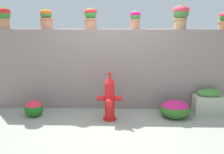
% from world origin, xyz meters
% --- Properties ---
extents(ground_plane, '(24.00, 24.00, 0.00)m').
position_xyz_m(ground_plane, '(0.00, 0.00, 0.00)').
color(ground_plane, gray).
extents(stone_wall, '(5.32, 0.40, 1.70)m').
position_xyz_m(stone_wall, '(0.00, 1.12, 0.85)').
color(stone_wall, gray).
rests_on(stone_wall, ground).
extents(potted_plant_0, '(0.33, 0.33, 0.46)m').
position_xyz_m(potted_plant_0, '(-2.32, 1.10, 1.98)').
color(potted_plant_0, '#B07C56').
rests_on(potted_plant_0, stone_wall).
extents(potted_plant_1, '(0.30, 0.30, 0.42)m').
position_xyz_m(potted_plant_1, '(-1.41, 1.15, 1.94)').
color(potted_plant_1, '#BE7555').
rests_on(potted_plant_1, stone_wall).
extents(potted_plant_2, '(0.29, 0.29, 0.44)m').
position_xyz_m(potted_plant_2, '(-0.47, 1.14, 1.95)').
color(potted_plant_2, '#BD7454').
rests_on(potted_plant_2, stone_wall).
extents(potted_plant_3, '(0.23, 0.23, 0.37)m').
position_xyz_m(potted_plant_3, '(0.47, 1.15, 1.93)').
color(potted_plant_3, '#BD7551').
rests_on(potted_plant_3, stone_wall).
extents(potted_plant_4, '(0.34, 0.34, 0.49)m').
position_xyz_m(potted_plant_4, '(1.41, 1.13, 2.00)').
color(potted_plant_4, '#AB8054').
rests_on(potted_plant_4, stone_wall).
extents(fire_hydrant, '(0.47, 0.38, 0.94)m').
position_xyz_m(fire_hydrant, '(-0.04, 0.33, 0.43)').
color(fire_hydrant, red).
rests_on(fire_hydrant, ground).
extents(flower_bush_left, '(0.59, 0.53, 0.34)m').
position_xyz_m(flower_bush_left, '(1.25, 0.50, 0.18)').
color(flower_bush_left, '#2F6720').
rests_on(flower_bush_left, ground).
extents(flower_bush_right, '(0.36, 0.33, 0.33)m').
position_xyz_m(flower_bush_right, '(-1.56, 0.45, 0.17)').
color(flower_bush_right, '#1B641A').
rests_on(flower_bush_right, ground).
extents(planter_box, '(0.59, 0.31, 0.53)m').
position_xyz_m(planter_box, '(1.98, 0.72, 0.25)').
color(planter_box, '#A9AE96').
rests_on(planter_box, ground).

